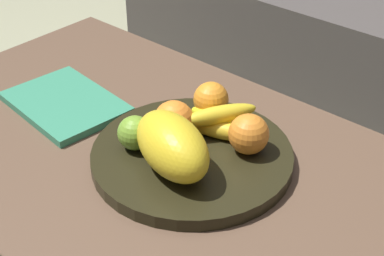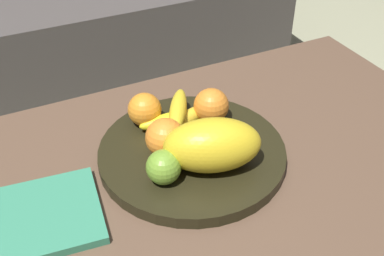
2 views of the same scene
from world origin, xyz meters
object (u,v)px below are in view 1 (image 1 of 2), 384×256
Objects in this scene: orange_front at (249,134)px; coffee_table at (172,177)px; orange_right at (211,99)px; melon_large_front at (172,146)px; fruit_bowl at (192,156)px; banana_bunch at (220,123)px; apple_front at (135,133)px; orange_left at (174,121)px; magazine at (65,103)px.

coffee_table is at bearing -139.01° from orange_front.
orange_right reaches higher than coffee_table.
coffee_table is 0.13m from melon_large_front.
fruit_bowl is 2.16× the size of banana_bunch.
coffee_table is at bearing 31.95° from apple_front.
coffee_table is 0.17m from orange_front.
melon_large_front is 2.82× the size of apple_front.
orange_front is at bearing -21.23° from orange_right.
orange_right is (-0.00, 0.11, -0.00)m from orange_left.
banana_bunch is at bearing 174.06° from orange_front.
orange_front is 0.97× the size of orange_left.
melon_large_front is at bearing -70.70° from orange_right.
orange_front is at bearing 63.02° from melon_large_front.
apple_front is (-0.03, -0.18, -0.00)m from orange_right.
orange_left reaches higher than orange_front.
fruit_bowl is 0.09m from melon_large_front.
orange_right is (-0.06, 0.18, -0.02)m from melon_large_front.
fruit_bowl reaches higher than coffee_table.
magazine is (-0.41, -0.10, -0.05)m from orange_front.
orange_left is at bearing 170.45° from fruit_bowl.
orange_right is at bearing 79.60° from apple_front.
magazine is at bearing -174.34° from fruit_bowl.
apple_front is (-0.10, 0.00, -0.02)m from melon_large_front.
coffee_table is 7.30× the size of banana_bunch.
fruit_bowl is at bearing 40.85° from coffee_table.
apple_front reaches higher than banana_bunch.
orange_left is (-0.05, 0.01, 0.05)m from fruit_bowl.
banana_bunch is (0.09, 0.13, -0.01)m from apple_front.
banana_bunch is at bearing -36.09° from orange_right.
magazine is at bearing 174.85° from melon_large_front.
orange_right is 0.41× the size of banana_bunch.
coffee_table is 0.11m from orange_left.
coffee_table is at bearing 7.71° from magazine.
magazine is at bearing -166.24° from orange_front.
fruit_bowl is 0.11m from orange_front.
orange_right is 0.07m from banana_bunch.
orange_left reaches higher than orange_right.
orange_front is (0.08, 0.07, 0.05)m from fruit_bowl.
apple_front is at bearing -0.13° from magazine.
orange_left reaches higher than magazine.
coffee_table is 17.83× the size of orange_right.
orange_left reaches higher than coffee_table.
orange_front is (0.07, 0.13, -0.01)m from melon_large_front.
banana_bunch reaches higher than magazine.
melon_large_front is 0.14m from banana_bunch.
fruit_bowl is 4.99× the size of orange_front.
melon_large_front reaches higher than coffee_table.
orange_right is at bearing 158.77° from orange_front.
coffee_table is 3.38× the size of fruit_bowl.
orange_left is at bearing 131.08° from melon_large_front.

